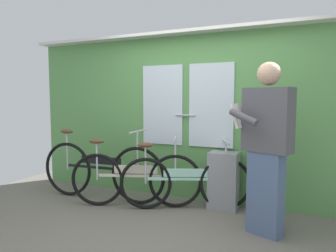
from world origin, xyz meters
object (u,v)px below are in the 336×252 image
at_px(bicycle_leaning_behind, 101,170).
at_px(bicycle_by_pole, 185,182).
at_px(trash_bin_by_wall, 224,180).
at_px(bicycle_near_door, 135,178).
at_px(passenger_reading_newspaper, 266,145).

relative_size(bicycle_leaning_behind, bicycle_by_pole, 1.21).
bearing_deg(trash_bin_by_wall, bicycle_near_door, -159.40).
relative_size(bicycle_leaning_behind, trash_bin_by_wall, 2.61).
bearing_deg(bicycle_leaning_behind, trash_bin_by_wall, 7.96).
xyz_separation_m(bicycle_leaning_behind, bicycle_by_pole, (1.19, 0.11, -0.05)).
distance_m(bicycle_by_pole, passenger_reading_newspaper, 1.19).
xyz_separation_m(bicycle_near_door, bicycle_leaning_behind, (-0.57, 0.05, 0.04)).
bearing_deg(trash_bin_by_wall, bicycle_by_pole, -151.51).
bearing_deg(bicycle_by_pole, trash_bin_by_wall, 5.70).
relative_size(bicycle_near_door, bicycle_leaning_behind, 0.86).
bearing_deg(bicycle_near_door, trash_bin_by_wall, 0.83).
height_order(bicycle_near_door, bicycle_leaning_behind, bicycle_leaning_behind).
xyz_separation_m(bicycle_leaning_behind, passenger_reading_newspaper, (2.18, -0.22, 0.52)).
relative_size(bicycle_near_door, passenger_reading_newspaper, 0.92).
bearing_deg(trash_bin_by_wall, passenger_reading_newspaper, -45.48).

